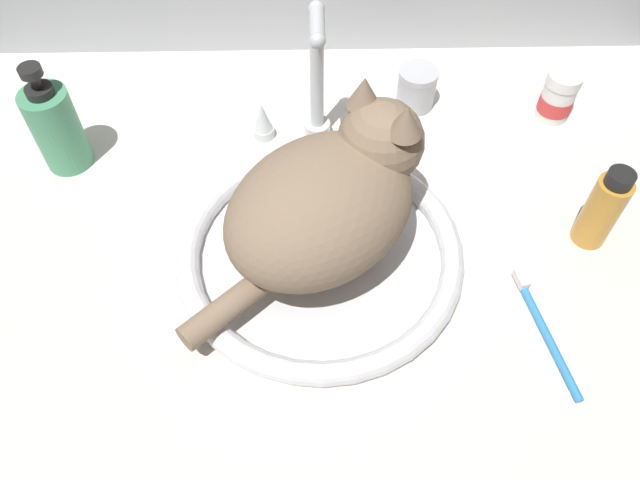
{
  "coord_description": "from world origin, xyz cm",
  "views": [
    {
      "loc": [
        1.4,
        -50.92,
        69.71
      ],
      "look_at": [
        2.3,
        -4.27,
        7.0
      ],
      "focal_mm": 34.56,
      "sensor_mm": 36.0,
      "label": 1
    }
  ],
  "objects_px": {
    "sink_basin": "(320,252)",
    "faucet": "(317,95)",
    "soap_pump_bottle": "(56,127)",
    "pill_bottle": "(558,97)",
    "metal_jar": "(416,88)",
    "amber_bottle": "(603,209)",
    "toothbrush": "(544,329)",
    "cat": "(332,197)"
  },
  "relations": [
    {
      "from": "metal_jar",
      "to": "sink_basin",
      "type": "bearing_deg",
      "value": -117.7
    },
    {
      "from": "sink_basin",
      "to": "pill_bottle",
      "type": "distance_m",
      "value": 0.46
    },
    {
      "from": "amber_bottle",
      "to": "sink_basin",
      "type": "bearing_deg",
      "value": -175.65
    },
    {
      "from": "soap_pump_bottle",
      "to": "pill_bottle",
      "type": "height_order",
      "value": "soap_pump_bottle"
    },
    {
      "from": "faucet",
      "to": "amber_bottle",
      "type": "xyz_separation_m",
      "value": [
        0.36,
        -0.2,
        -0.03
      ]
    },
    {
      "from": "soap_pump_bottle",
      "to": "sink_basin",
      "type": "bearing_deg",
      "value": -26.67
    },
    {
      "from": "soap_pump_bottle",
      "to": "pill_bottle",
      "type": "bearing_deg",
      "value": 6.5
    },
    {
      "from": "metal_jar",
      "to": "pill_bottle",
      "type": "relative_size",
      "value": 0.81
    },
    {
      "from": "metal_jar",
      "to": "toothbrush",
      "type": "height_order",
      "value": "metal_jar"
    },
    {
      "from": "amber_bottle",
      "to": "toothbrush",
      "type": "xyz_separation_m",
      "value": [
        -0.09,
        -0.14,
        -0.05
      ]
    },
    {
      "from": "pill_bottle",
      "to": "toothbrush",
      "type": "relative_size",
      "value": 0.46
    },
    {
      "from": "faucet",
      "to": "soap_pump_bottle",
      "type": "relative_size",
      "value": 1.34
    },
    {
      "from": "faucet",
      "to": "metal_jar",
      "type": "distance_m",
      "value": 0.18
    },
    {
      "from": "amber_bottle",
      "to": "faucet",
      "type": "bearing_deg",
      "value": 151.19
    },
    {
      "from": "metal_jar",
      "to": "toothbrush",
      "type": "distance_m",
      "value": 0.43
    },
    {
      "from": "faucet",
      "to": "pill_bottle",
      "type": "bearing_deg",
      "value": 6.51
    },
    {
      "from": "cat",
      "to": "sink_basin",
      "type": "bearing_deg",
      "value": -137.63
    },
    {
      "from": "soap_pump_bottle",
      "to": "faucet",
      "type": "bearing_deg",
      "value": 6.48
    },
    {
      "from": "cat",
      "to": "toothbrush",
      "type": "bearing_deg",
      "value": -26.56
    },
    {
      "from": "metal_jar",
      "to": "pill_bottle",
      "type": "height_order",
      "value": "pill_bottle"
    },
    {
      "from": "amber_bottle",
      "to": "toothbrush",
      "type": "relative_size",
      "value": 0.72
    },
    {
      "from": "cat",
      "to": "soap_pump_bottle",
      "type": "bearing_deg",
      "value": 155.78
    },
    {
      "from": "cat",
      "to": "pill_bottle",
      "type": "bearing_deg",
      "value": 35.61
    },
    {
      "from": "cat",
      "to": "toothbrush",
      "type": "xyz_separation_m",
      "value": [
        0.26,
        -0.13,
        -0.1
      ]
    },
    {
      "from": "cat",
      "to": "pill_bottle",
      "type": "height_order",
      "value": "cat"
    },
    {
      "from": "toothbrush",
      "to": "sink_basin",
      "type": "bearing_deg",
      "value": 156.96
    },
    {
      "from": "pill_bottle",
      "to": "toothbrush",
      "type": "xyz_separation_m",
      "value": [
        -0.1,
        -0.38,
        -0.03
      ]
    },
    {
      "from": "faucet",
      "to": "toothbrush",
      "type": "height_order",
      "value": "faucet"
    },
    {
      "from": "pill_bottle",
      "to": "toothbrush",
      "type": "bearing_deg",
      "value": -104.99
    },
    {
      "from": "cat",
      "to": "faucet",
      "type": "bearing_deg",
      "value": 93.81
    },
    {
      "from": "metal_jar",
      "to": "faucet",
      "type": "bearing_deg",
      "value": -154.89
    },
    {
      "from": "sink_basin",
      "to": "toothbrush",
      "type": "height_order",
      "value": "sink_basin"
    },
    {
      "from": "soap_pump_bottle",
      "to": "amber_bottle",
      "type": "relative_size",
      "value": 1.35
    },
    {
      "from": "cat",
      "to": "pill_bottle",
      "type": "relative_size",
      "value": 3.98
    },
    {
      "from": "sink_basin",
      "to": "metal_jar",
      "type": "height_order",
      "value": "metal_jar"
    },
    {
      "from": "sink_basin",
      "to": "faucet",
      "type": "relative_size",
      "value": 1.63
    },
    {
      "from": "sink_basin",
      "to": "pill_bottle",
      "type": "xyz_separation_m",
      "value": [
        0.37,
        0.27,
        0.02
      ]
    },
    {
      "from": "sink_basin",
      "to": "faucet",
      "type": "bearing_deg",
      "value": 90.0
    },
    {
      "from": "amber_bottle",
      "to": "metal_jar",
      "type": "bearing_deg",
      "value": 126.8
    },
    {
      "from": "soap_pump_bottle",
      "to": "metal_jar",
      "type": "relative_size",
      "value": 2.58
    },
    {
      "from": "cat",
      "to": "soap_pump_bottle",
      "type": "height_order",
      "value": "cat"
    },
    {
      "from": "sink_basin",
      "to": "pill_bottle",
      "type": "bearing_deg",
      "value": 35.9
    }
  ]
}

